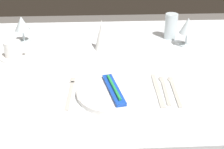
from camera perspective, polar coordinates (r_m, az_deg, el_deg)
dining_table at (r=1.38m, az=-1.67°, el=-0.84°), size 1.80×1.11×0.74m
dinner_plate at (r=1.11m, az=0.32°, el=-3.47°), size 0.27×0.27×0.02m
toothbrush_package at (r=1.10m, az=0.32°, el=-2.73°), size 0.08×0.21×0.02m
fork_outer at (r=1.14m, az=-7.71°, el=-3.10°), size 0.03×0.22×0.00m
dinner_knife at (r=1.15m, az=8.53°, el=-2.97°), size 0.02×0.24×0.00m
spoon_soup at (r=1.18m, az=9.65°, el=-2.20°), size 0.03×0.20×0.01m
spoon_dessert at (r=1.18m, az=11.39°, el=-2.37°), size 0.03×0.21×0.01m
saucer_left at (r=1.46m, az=-17.75°, el=3.16°), size 0.13×0.13×0.01m
coffee_cup_left at (r=1.44m, az=-17.91°, el=4.57°), size 0.10×0.08×0.07m
wine_glass_centre at (r=1.52m, az=13.92°, el=8.64°), size 0.08×0.08×0.14m
wine_glass_left at (r=1.59m, az=-16.42°, el=8.88°), size 0.08×0.08×0.13m
drink_tumbler at (r=1.62m, az=10.88°, el=8.53°), size 0.06×0.06×0.13m
napkin_folded at (r=1.45m, az=-1.92°, el=7.37°), size 0.07×0.07×0.15m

